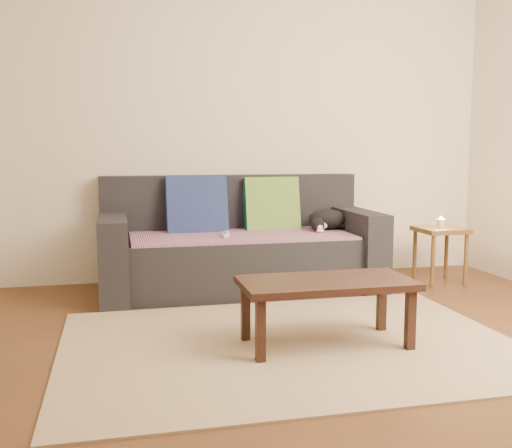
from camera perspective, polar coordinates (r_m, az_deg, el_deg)
name	(u,v)px	position (r m, az deg, el deg)	size (l,w,h in m)	color
ground	(298,354)	(3.26, 4.07, -12.28)	(4.50, 4.50, 0.00)	brown
back_wall	(228,123)	(5.02, -2.68, 9.63)	(4.50, 0.04, 2.60)	beige
sofa	(239,249)	(4.66, -1.65, -2.40)	(2.10, 0.94, 0.87)	#232328
throw_blanket	(241,235)	(4.55, -1.42, -1.09)	(1.66, 0.74, 0.02)	#4E2C53
cushion_navy	(197,207)	(4.73, -5.66, 1.63)	(0.48, 0.12, 0.48)	#101F45
cushion_green	(272,205)	(4.85, 1.50, 1.80)	(0.45, 0.11, 0.45)	#0C503C
cat	(327,220)	(4.83, 6.75, 0.39)	(0.38, 0.32, 0.16)	black
wii_remote_a	(227,234)	(4.47, -2.78, -0.93)	(0.15, 0.04, 0.03)	white
wii_remote_b	(225,235)	(4.41, -2.99, -1.05)	(0.15, 0.04, 0.03)	white
side_table	(440,237)	(5.06, 17.16, -1.23)	(0.36, 0.36, 0.45)	brown
candle	(441,223)	(5.04, 17.21, 0.09)	(0.06, 0.06, 0.09)	beige
rug	(290,344)	(3.39, 3.30, -11.37)	(2.50, 1.80, 0.01)	tan
coffee_table	(326,288)	(3.31, 6.71, -6.08)	(0.94, 0.47, 0.38)	black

